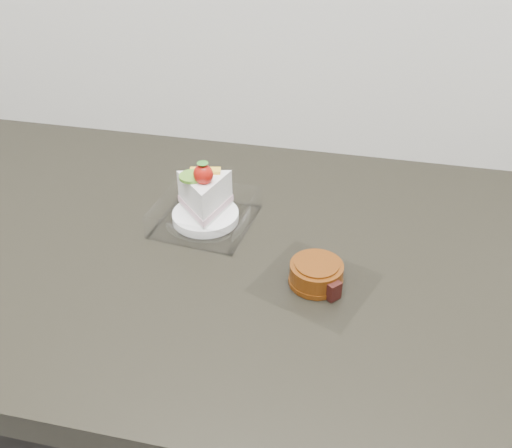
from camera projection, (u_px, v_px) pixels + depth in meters
cake_tray at (205, 206)px, 0.83m from camera, size 0.15×0.15×0.11m
mooncake_wrap at (317, 276)px, 0.73m from camera, size 0.17×0.17×0.03m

